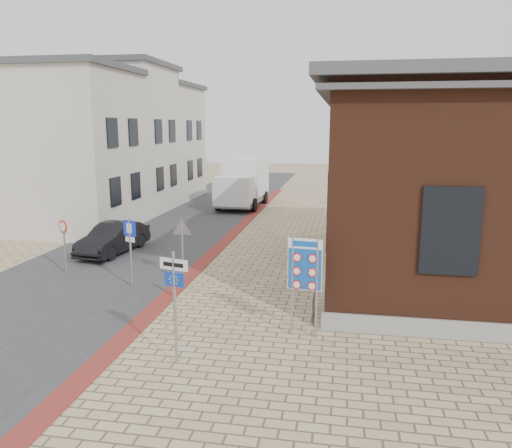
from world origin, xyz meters
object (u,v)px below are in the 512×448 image
Objects in this scene: box_truck at (243,183)px; parking_sign at (130,241)px; sedan at (113,238)px; bollard at (173,281)px; essen_sign at (175,290)px; border_sign at (305,267)px.

box_truck is 2.58× the size of parking_sign.
sedan is 0.65× the size of box_truck.
parking_sign is 2.30× the size of bollard.
box_truck reaches higher than sedan.
essen_sign is (2.96, -22.23, 0.14)m from box_truck.
essen_sign is (-2.73, -2.00, -0.10)m from border_sign.
parking_sign is at bearing 157.97° from bollard.
bollard is at bearing -41.04° from sedan.
border_sign is 3.39m from essen_sign.
box_truck reaches higher than bollard.
parking_sign is at bearing -88.92° from box_truck.
sedan is 4.99m from parking_sign.
sedan is 1.49× the size of essen_sign.
border_sign is at bearing 50.70° from essen_sign.
parking_sign is (-6.00, 2.99, -0.26)m from border_sign.
box_truck is 2.31× the size of essen_sign.
parking_sign is (-0.31, -17.24, -0.03)m from box_truck.
parking_sign reaches higher than sedan.
box_truck is 17.25m from parking_sign.
sedan is at bearing 132.05° from bollard.
sedan is at bearing 147.59° from border_sign.
border_sign is (5.69, -20.23, 0.23)m from box_truck.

